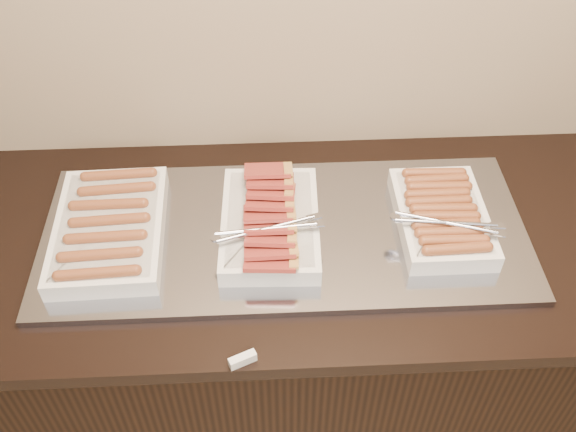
% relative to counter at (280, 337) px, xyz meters
% --- Properties ---
extents(counter, '(2.06, 0.76, 0.90)m').
position_rel_counter_xyz_m(counter, '(0.00, 0.00, 0.00)').
color(counter, black).
rests_on(counter, ground).
extents(warming_tray, '(1.20, 0.50, 0.02)m').
position_rel_counter_xyz_m(warming_tray, '(0.02, 0.00, 0.46)').
color(warming_tray, '#90929D').
rests_on(warming_tray, counter).
extents(dish_left, '(0.27, 0.39, 0.07)m').
position_rel_counter_xyz_m(dish_left, '(-0.41, 0.00, 0.50)').
color(dish_left, silver).
rests_on(dish_left, warming_tray).
extents(dish_center, '(0.27, 0.38, 0.09)m').
position_rel_counter_xyz_m(dish_center, '(-0.02, -0.00, 0.50)').
color(dish_center, silver).
rests_on(dish_center, warming_tray).
extents(dish_right, '(0.27, 0.32, 0.08)m').
position_rel_counter_xyz_m(dish_right, '(0.41, -0.00, 0.50)').
color(dish_right, silver).
rests_on(dish_right, warming_tray).
extents(label_holder, '(0.06, 0.04, 0.02)m').
position_rel_counter_xyz_m(label_holder, '(-0.09, -0.36, 0.46)').
color(label_holder, silver).
rests_on(label_holder, counter).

